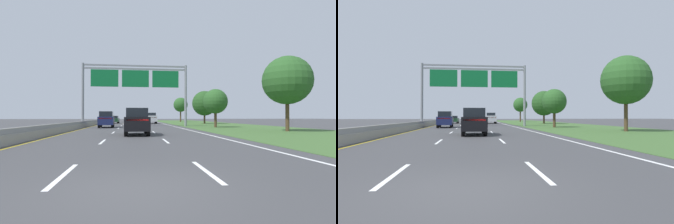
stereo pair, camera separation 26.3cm
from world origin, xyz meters
TOP-DOWN VIEW (x-y plane):
  - ground_plane at (0.00, 35.00)m, footprint 220.00×220.00m
  - lane_striping at (0.00, 34.54)m, footprint 11.96×106.00m
  - grass_verge_right at (13.95, 35.00)m, footprint 14.00×110.00m
  - median_barrier_concrete at (-6.60, 35.00)m, footprint 0.60×110.00m
  - overhead_sign_gantry at (0.30, 33.44)m, footprint 15.06×0.42m
  - pickup_truck_silver at (3.75, 49.18)m, footprint 2.14×5.45m
  - car_gold_centre_lane_suv at (0.03, 49.09)m, footprint 1.93×4.71m
  - car_black_centre_lane_suv at (0.20, 16.04)m, footprint 1.95×4.72m
  - car_navy_left_lane_suv at (-3.52, 30.74)m, footprint 2.02×4.75m
  - car_grey_centre_lane_sedan at (-0.13, 40.06)m, footprint 1.91×4.44m
  - car_darkgreen_left_lane_sedan at (-3.87, 51.67)m, footprint 1.95×4.45m
  - roadside_tree_near at (14.90, 19.05)m, footprint 4.75×4.75m
  - roadside_tree_mid at (10.80, 29.09)m, footprint 3.27×3.27m
  - roadside_tree_far at (14.06, 46.59)m, footprint 4.90×4.90m
  - roadside_tree_distant at (12.47, 64.56)m, footprint 3.76×3.76m

SIDE VIEW (x-z plane):
  - ground_plane at x=0.00m, z-range 0.00..0.00m
  - lane_striping at x=0.00m, z-range 0.00..0.01m
  - grass_verge_right at x=13.95m, z-range 0.00..0.02m
  - median_barrier_concrete at x=-6.60m, z-range -0.07..0.78m
  - car_grey_centre_lane_sedan at x=-0.13m, z-range 0.03..1.60m
  - car_darkgreen_left_lane_sedan at x=-3.87m, z-range 0.03..1.60m
  - pickup_truck_silver at x=3.75m, z-range -0.03..2.17m
  - car_gold_centre_lane_suv at x=0.03m, z-range 0.04..2.15m
  - car_black_centre_lane_suv at x=0.20m, z-range 0.04..2.15m
  - car_navy_left_lane_suv at x=-3.52m, z-range 0.04..2.15m
  - roadside_tree_mid at x=10.80m, z-range 0.90..6.00m
  - roadside_tree_far at x=14.06m, z-range 0.79..7.30m
  - roadside_tree_distant at x=12.47m, z-range 1.30..7.70m
  - roadside_tree_near at x=14.90m, z-range 1.31..8.70m
  - overhead_sign_gantry at x=0.30m, z-range 1.93..10.93m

